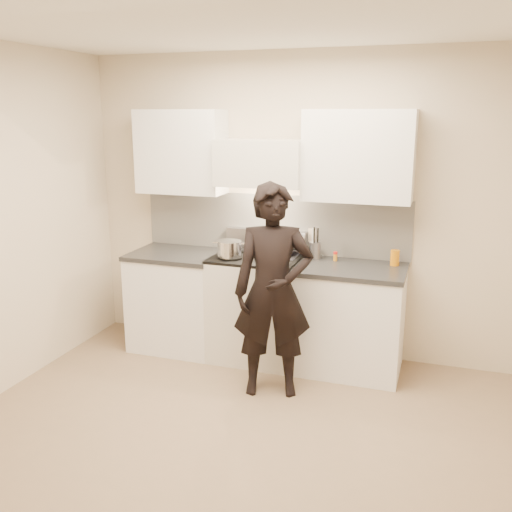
# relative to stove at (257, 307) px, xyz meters

# --- Properties ---
(ground_plane) EXTENTS (4.00, 4.00, 0.00)m
(ground_plane) POSITION_rel_stove_xyz_m (0.30, -1.42, -0.47)
(ground_plane) COLOR #80674E
(room_shell) EXTENTS (4.04, 3.54, 2.70)m
(room_shell) POSITION_rel_stove_xyz_m (0.24, -1.05, 1.12)
(room_shell) COLOR beige
(room_shell) RESTS_ON ground
(stove) EXTENTS (0.76, 0.65, 0.96)m
(stove) POSITION_rel_stove_xyz_m (0.00, 0.00, 0.00)
(stove) COLOR beige
(stove) RESTS_ON ground
(counter_right) EXTENTS (0.92, 0.67, 0.92)m
(counter_right) POSITION_rel_stove_xyz_m (0.83, 0.00, -0.01)
(counter_right) COLOR white
(counter_right) RESTS_ON ground
(counter_left) EXTENTS (0.82, 0.67, 0.92)m
(counter_left) POSITION_rel_stove_xyz_m (-0.78, 0.00, -0.01)
(counter_left) COLOR white
(counter_left) RESTS_ON ground
(wok) EXTENTS (0.38, 0.47, 0.31)m
(wok) POSITION_rel_stove_xyz_m (0.20, 0.14, 0.59)
(wok) COLOR silver
(wok) RESTS_ON stove
(stock_pot) EXTENTS (0.30, 0.23, 0.14)m
(stock_pot) POSITION_rel_stove_xyz_m (-0.20, -0.14, 0.55)
(stock_pot) COLOR silver
(stock_pot) RESTS_ON stove
(utensil_crock) EXTENTS (0.10, 0.10, 0.28)m
(utensil_crock) POSITION_rel_stove_xyz_m (0.48, 0.18, 0.53)
(utensil_crock) COLOR #95959F
(utensil_crock) RESTS_ON counter_right
(spice_jar) EXTENTS (0.04, 0.04, 0.08)m
(spice_jar) POSITION_rel_stove_xyz_m (0.67, 0.15, 0.49)
(spice_jar) COLOR orange
(spice_jar) RESTS_ON counter_right
(oil_glass) EXTENTS (0.08, 0.08, 0.13)m
(oil_glass) POSITION_rel_stove_xyz_m (1.17, 0.16, 0.51)
(oil_glass) COLOR #C77308
(oil_glass) RESTS_ON counter_right
(person) EXTENTS (0.70, 0.56, 1.67)m
(person) POSITION_rel_stove_xyz_m (0.33, -0.61, 0.36)
(person) COLOR black
(person) RESTS_ON ground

